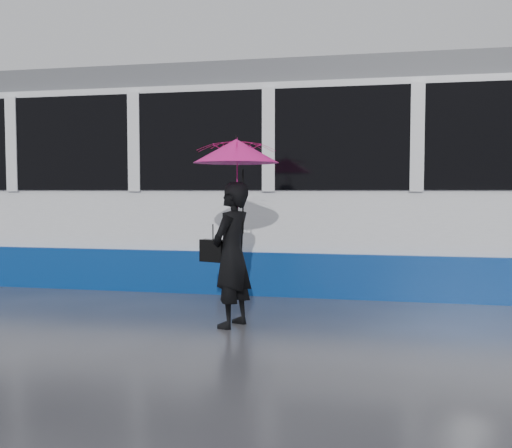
# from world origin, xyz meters

# --- Properties ---
(ground) EXTENTS (90.00, 90.00, 0.00)m
(ground) POSITION_xyz_m (0.00, 0.00, 0.00)
(ground) COLOR #2F2F34
(ground) RESTS_ON ground
(rails) EXTENTS (34.00, 1.51, 0.02)m
(rails) POSITION_xyz_m (0.00, 2.50, 0.01)
(rails) COLOR #3F3D38
(rails) RESTS_ON ground
(tram) EXTENTS (26.00, 2.56, 3.35)m
(tram) POSITION_xyz_m (0.72, 2.50, 1.64)
(tram) COLOR white
(tram) RESTS_ON ground
(woman) EXTENTS (0.53, 0.67, 1.59)m
(woman) POSITION_xyz_m (0.14, -0.58, 0.79)
(woman) COLOR black
(woman) RESTS_ON ground
(umbrella) EXTENTS (1.17, 1.17, 1.07)m
(umbrella) POSITION_xyz_m (0.19, -0.58, 1.74)
(umbrella) COLOR #FF159A
(umbrella) RESTS_ON ground
(handbag) EXTENTS (0.31, 0.20, 0.43)m
(handbag) POSITION_xyz_m (-0.08, -0.56, 0.83)
(handbag) COLOR black
(handbag) RESTS_ON ground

